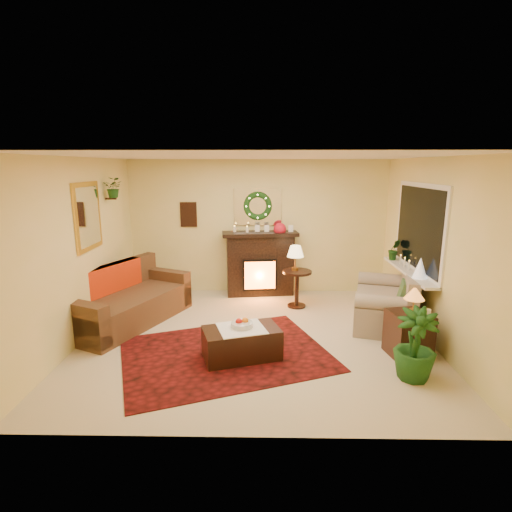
{
  "coord_description": "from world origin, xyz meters",
  "views": [
    {
      "loc": [
        0.1,
        -5.51,
        2.48
      ],
      "look_at": [
        0.0,
        0.35,
        1.15
      ],
      "focal_mm": 28.0,
      "sensor_mm": 36.0,
      "label": 1
    }
  ],
  "objects_px": {
    "fireplace": "(260,267)",
    "coffee_table": "(241,343)",
    "loveseat": "(385,297)",
    "side_table_round": "(297,289)",
    "end_table_square": "(408,336)",
    "sofa": "(129,297)"
  },
  "relations": [
    {
      "from": "fireplace",
      "to": "coffee_table",
      "type": "bearing_deg",
      "value": -101.78
    },
    {
      "from": "loveseat",
      "to": "coffee_table",
      "type": "relative_size",
      "value": 1.56
    },
    {
      "from": "side_table_round",
      "to": "end_table_square",
      "type": "bearing_deg",
      "value": -54.62
    },
    {
      "from": "side_table_round",
      "to": "coffee_table",
      "type": "height_order",
      "value": "side_table_round"
    },
    {
      "from": "fireplace",
      "to": "side_table_round",
      "type": "xyz_separation_m",
      "value": [
        0.67,
        -0.73,
        -0.23
      ]
    },
    {
      "from": "fireplace",
      "to": "end_table_square",
      "type": "distance_m",
      "value": 3.28
    },
    {
      "from": "sofa",
      "to": "loveseat",
      "type": "xyz_separation_m",
      "value": [
        4.1,
        0.09,
        -0.01
      ]
    },
    {
      "from": "side_table_round",
      "to": "end_table_square",
      "type": "height_order",
      "value": "side_table_round"
    },
    {
      "from": "fireplace",
      "to": "loveseat",
      "type": "distance_m",
      "value": 2.47
    },
    {
      "from": "sofa",
      "to": "coffee_table",
      "type": "bearing_deg",
      "value": -8.35
    },
    {
      "from": "fireplace",
      "to": "coffee_table",
      "type": "distance_m",
      "value": 2.74
    },
    {
      "from": "fireplace",
      "to": "coffee_table",
      "type": "height_order",
      "value": "fireplace"
    },
    {
      "from": "sofa",
      "to": "fireplace",
      "type": "xyz_separation_m",
      "value": [
        2.09,
        1.52,
        0.12
      ]
    },
    {
      "from": "loveseat",
      "to": "end_table_square",
      "type": "height_order",
      "value": "loveseat"
    },
    {
      "from": "end_table_square",
      "to": "sofa",
      "type": "bearing_deg",
      "value": 165.28
    },
    {
      "from": "fireplace",
      "to": "loveseat",
      "type": "xyz_separation_m",
      "value": [
        2.01,
        -1.43,
        -0.13
      ]
    },
    {
      "from": "end_table_square",
      "to": "loveseat",
      "type": "bearing_deg",
      "value": 88.9
    },
    {
      "from": "sofa",
      "to": "end_table_square",
      "type": "height_order",
      "value": "sofa"
    },
    {
      "from": "fireplace",
      "to": "loveseat",
      "type": "relative_size",
      "value": 0.84
    },
    {
      "from": "loveseat",
      "to": "coffee_table",
      "type": "distance_m",
      "value": 2.58
    },
    {
      "from": "coffee_table",
      "to": "loveseat",
      "type": "bearing_deg",
      "value": 12.01
    },
    {
      "from": "coffee_table",
      "to": "side_table_round",
      "type": "bearing_deg",
      "value": 48.22
    }
  ]
}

